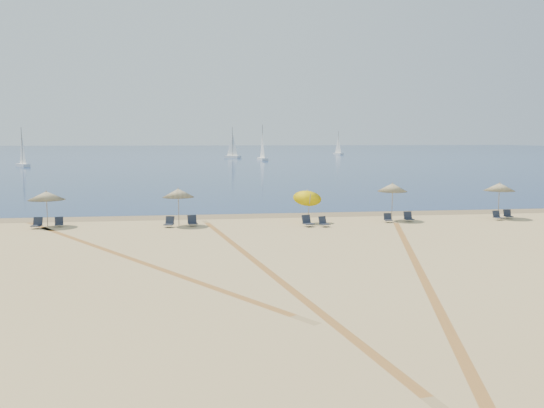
{
  "coord_description": "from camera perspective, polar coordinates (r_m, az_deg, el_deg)",
  "views": [
    {
      "loc": [
        -5.06,
        -17.05,
        5.63
      ],
      "look_at": [
        0.0,
        20.0,
        1.3
      ],
      "focal_mm": 37.68,
      "sensor_mm": 36.0,
      "label": 1
    }
  ],
  "objects": [
    {
      "name": "ground",
      "position": [
        18.66,
        8.5,
        -11.04
      ],
      "size": [
        160.0,
        160.0,
        0.0
      ],
      "primitive_type": "plane",
      "color": "tan",
      "rests_on": "ground"
    },
    {
      "name": "ocean",
      "position": [
        242.17,
        -6.61,
        5.23
      ],
      "size": [
        500.0,
        500.0,
        0.0
      ],
      "primitive_type": "plane",
      "color": "#0C2151",
      "rests_on": "ground"
    },
    {
      "name": "wet_sand",
      "position": [
        41.74,
        -0.74,
        -1.14
      ],
      "size": [
        500.0,
        500.0,
        0.0
      ],
      "primitive_type": "plane",
      "color": "olive",
      "rests_on": "ground"
    },
    {
      "name": "umbrella_1",
      "position": [
        39.01,
        -21.62,
        0.78
      ],
      "size": [
        2.31,
        2.31,
        2.33
      ],
      "color": "gray",
      "rests_on": "ground"
    },
    {
      "name": "umbrella_2",
      "position": [
        37.15,
        -9.34,
        1.09
      ],
      "size": [
        2.06,
        2.06,
        2.46
      ],
      "color": "gray",
      "rests_on": "ground"
    },
    {
      "name": "umbrella_3",
      "position": [
        37.89,
        3.58,
        0.93
      ],
      "size": [
        1.89,
        1.95,
        2.58
      ],
      "color": "gray",
      "rests_on": "ground"
    },
    {
      "name": "umbrella_4",
      "position": [
        39.9,
        11.94,
        1.63
      ],
      "size": [
        2.04,
        2.06,
        2.61
      ],
      "color": "gray",
      "rests_on": "ground"
    },
    {
      "name": "umbrella_5",
      "position": [
        43.19,
        21.77,
        1.6
      ],
      "size": [
        2.14,
        2.14,
        2.56
      ],
      "color": "gray",
      "rests_on": "ground"
    },
    {
      "name": "chair_2",
      "position": [
        38.63,
        -22.42,
        -1.82
      ],
      "size": [
        0.66,
        0.74,
        0.7
      ],
      "rotation": [
        0.0,
        0.0,
        -0.13
      ],
      "color": "black",
      "rests_on": "ground"
    },
    {
      "name": "chair_3",
      "position": [
        38.85,
        -20.5,
        -1.74
      ],
      "size": [
        0.62,
        0.69,
        0.62
      ],
      "rotation": [
        0.0,
        0.0,
        0.2
      ],
      "color": "black",
      "rests_on": "ground"
    },
    {
      "name": "chair_4",
      "position": [
        36.85,
        -10.23,
        -1.82
      ],
      "size": [
        0.71,
        0.78,
        0.67
      ],
      "rotation": [
        0.0,
        0.0,
        -0.27
      ],
      "color": "black",
      "rests_on": "ground"
    },
    {
      "name": "chair_5",
      "position": [
        37.02,
        -7.96,
        -1.73
      ],
      "size": [
        0.68,
        0.76,
        0.7
      ],
      "rotation": [
        0.0,
        0.0,
        0.17
      ],
      "color": "black",
      "rests_on": "ground"
    },
    {
      "name": "chair_6",
      "position": [
        36.59,
        3.56,
        -1.75
      ],
      "size": [
        0.8,
        0.87,
        0.72
      ],
      "rotation": [
        0.0,
        0.0,
        0.35
      ],
      "color": "black",
      "rests_on": "ground"
    },
    {
      "name": "chair_7",
      "position": [
        36.59,
        5.18,
        -1.82
      ],
      "size": [
        0.74,
        0.79,
        0.65
      ],
      "rotation": [
        0.0,
        0.0,
        0.4
      ],
      "color": "black",
      "rests_on": "ground"
    },
    {
      "name": "chair_8",
      "position": [
        39.12,
        11.51,
        -1.41
      ],
      "size": [
        0.55,
        0.63,
        0.61
      ],
      "rotation": [
        0.0,
        0.0,
        -0.08
      ],
      "color": "black",
      "rests_on": "ground"
    },
    {
      "name": "chair_9",
      "position": [
        39.75,
        13.48,
        -1.29
      ],
      "size": [
        0.57,
        0.67,
        0.67
      ],
      "rotation": [
        0.0,
        0.0,
        0.03
      ],
      "color": "black",
      "rests_on": "ground"
    },
    {
      "name": "chair_10",
      "position": [
        42.41,
        21.58,
        -1.11
      ],
      "size": [
        0.58,
        0.67,
        0.63
      ],
      "rotation": [
        0.0,
        0.0,
        0.1
      ],
      "color": "black",
      "rests_on": "ground"
    },
    {
      "name": "chair_11",
      "position": [
        43.42,
        22.5,
        -0.98
      ],
      "size": [
        0.59,
        0.67,
        0.62
      ],
      "rotation": [
        0.0,
        0.0,
        -0.13
      ],
      "color": "black",
      "rests_on": "ground"
    },
    {
      "name": "sailboat_0",
      "position": [
        197.41,
        6.64,
        5.62
      ],
      "size": [
        2.53,
        5.49,
        7.93
      ],
      "rotation": [
        0.0,
        0.0,
        0.23
      ],
      "color": "white",
      "rests_on": "ocean"
    },
    {
      "name": "sailboat_1",
      "position": [
        144.93,
        -0.97,
        5.46
      ],
      "size": [
        2.21,
        6.18,
        9.0
      ],
      "rotation": [
        0.0,
        0.0,
        0.11
      ],
      "color": "white",
      "rests_on": "ocean"
    },
    {
      "name": "sailboat_2",
      "position": [
        162.95,
        -3.97,
        5.54
      ],
      "size": [
        4.66,
        5.61,
        8.72
      ],
      "rotation": [
        0.0,
        0.0,
        0.63
      ],
      "color": "white",
      "rests_on": "ocean"
    },
    {
      "name": "sailboat_3",
      "position": [
        123.72,
        -23.66,
        4.53
      ],
      "size": [
        3.88,
        5.1,
        7.73
      ],
      "rotation": [
        0.0,
        0.0,
        0.56
      ],
      "color": "white",
      "rests_on": "ocean"
    },
    {
      "name": "tire_tracks",
      "position": [
        26.26,
        -1.53,
        -5.77
      ],
      "size": [
        50.8,
        43.15,
        0.0
      ],
      "color": "tan",
      "rests_on": "ground"
    }
  ]
}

